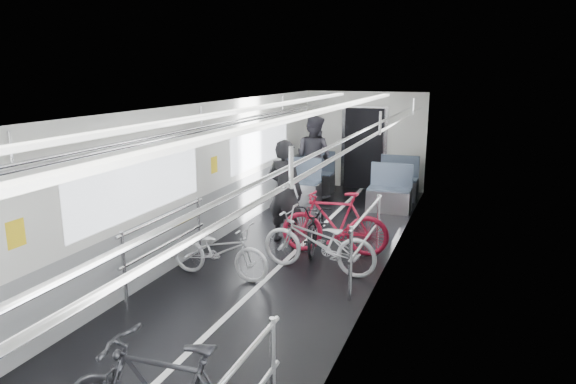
% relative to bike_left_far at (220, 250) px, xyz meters
% --- Properties ---
extents(car_shell, '(3.02, 14.01, 2.41)m').
position_rel_bike_left_far_xyz_m(car_shell, '(0.65, 1.18, 0.72)').
color(car_shell, black).
rests_on(car_shell, ground).
extents(bike_left_far, '(1.54, 0.56, 0.80)m').
position_rel_bike_left_far_xyz_m(bike_left_far, '(0.00, 0.00, 0.00)').
color(bike_left_far, '#B6B6BB').
rests_on(bike_left_far, floor).
extents(bike_right_mid, '(1.79, 0.72, 0.92)m').
position_rel_bike_left_far_xyz_m(bike_right_mid, '(1.26, 0.69, 0.06)').
color(bike_right_mid, silver).
rests_on(bike_right_mid, floor).
extents(bike_right_far, '(1.78, 0.71, 1.04)m').
position_rel_bike_left_far_xyz_m(bike_right_far, '(1.27, 1.51, 0.12)').
color(bike_right_far, '#AF152F').
rests_on(bike_right_far, floor).
extents(bike_aisle, '(0.79, 1.62, 0.82)m').
position_rel_bike_left_far_xyz_m(bike_aisle, '(0.92, 1.69, 0.01)').
color(bike_aisle, black).
rests_on(bike_aisle, floor).
extents(person_standing, '(0.71, 0.52, 1.79)m').
position_rel_bike_left_far_xyz_m(person_standing, '(0.31, 1.79, 0.49)').
color(person_standing, black).
rests_on(person_standing, floor).
extents(person_seated, '(1.10, 0.97, 1.90)m').
position_rel_bike_left_far_xyz_m(person_seated, '(-0.23, 5.06, 0.55)').
color(person_seated, '#2D2B33').
rests_on(person_seated, floor).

